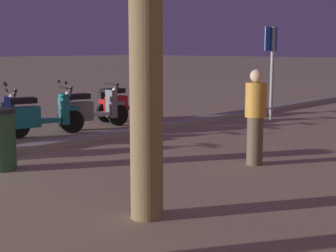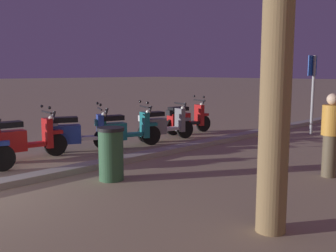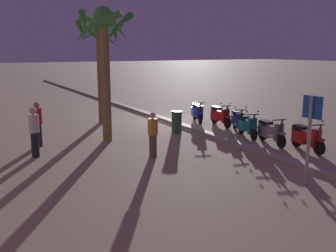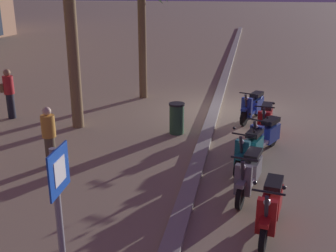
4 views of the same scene
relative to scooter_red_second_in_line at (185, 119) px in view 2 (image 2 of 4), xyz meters
name	(u,v)px [view 2 (image 2 of 4)]	position (x,y,z in m)	size (l,w,h in m)	color
scooter_red_second_in_line	(185,119)	(0.00, 0.00, 0.00)	(1.72, 0.63, 1.17)	black
scooter_grey_tail_end	(162,125)	(1.40, 0.40, -0.01)	(1.79, 0.69, 1.04)	black
scooter_teal_mid_centre	(123,130)	(2.78, 0.39, 0.00)	(1.76, 0.80, 1.17)	black
scooter_blue_last_in_row	(77,133)	(3.86, -0.01, 0.00)	(1.60, 0.92, 1.17)	black
scooter_red_gap_after_mid	(21,139)	(5.23, -0.03, 0.01)	(1.76, 0.59, 1.17)	black
crossing_sign	(313,86)	(-2.58, 2.85, 1.05)	(0.60, 0.13, 2.40)	#939399
pedestrian_strolling_near_curb	(331,134)	(1.82, 5.25, 0.34)	(0.34, 0.34, 1.54)	brown
litter_bin	(111,153)	(4.79, 2.60, 0.03)	(0.48, 0.48, 0.95)	#2D5638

